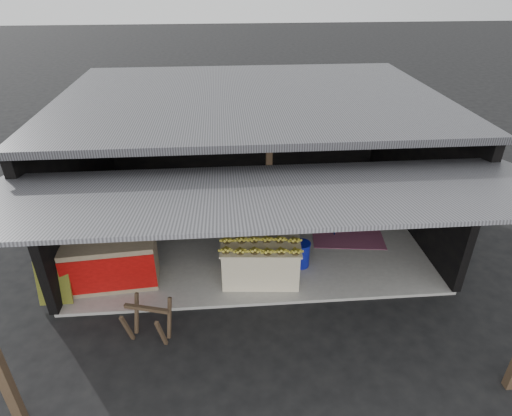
{
  "coord_description": "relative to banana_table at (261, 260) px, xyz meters",
  "views": [
    {
      "loc": [
        -0.56,
        -5.56,
        5.18
      ],
      "look_at": [
        0.02,
        1.51,
        1.1
      ],
      "focal_mm": 30.0,
      "sensor_mm": 36.0,
      "label": 1
    }
  ],
  "objects": [
    {
      "name": "ground",
      "position": [
        -0.04,
        -0.7,
        -0.45
      ],
      "size": [
        80.0,
        80.0,
        0.0
      ],
      "primitive_type": "plane",
      "color": "black",
      "rests_on": "ground"
    },
    {
      "name": "concrete_slab",
      "position": [
        -0.04,
        1.8,
        -0.42
      ],
      "size": [
        7.0,
        5.0,
        0.06
      ],
      "primitive_type": "cube",
      "color": "gray",
      "rests_on": "ground"
    },
    {
      "name": "shophouse",
      "position": [
        -0.04,
        2.11,
        1.65
      ],
      "size": [
        7.4,
        7.29,
        3.02
      ],
      "color": "black",
      "rests_on": "ground"
    },
    {
      "name": "banana_table",
      "position": [
        0.0,
        0.0,
        0.0
      ],
      "size": [
        1.49,
        1.0,
        0.78
      ],
      "rotation": [
        0.0,
        0.0,
        -0.09
      ],
      "color": "silver",
      "rests_on": "concrete_slab"
    },
    {
      "name": "banana_pile",
      "position": [
        0.0,
        0.0,
        0.47
      ],
      "size": [
        1.37,
        0.9,
        0.15
      ],
      "primitive_type": null,
      "rotation": [
        0.0,
        0.0,
        -0.09
      ],
      "color": "yellow",
      "rests_on": "banana_table"
    },
    {
      "name": "white_crate",
      "position": [
        -0.07,
        1.07,
        0.05
      ],
      "size": [
        0.85,
        0.63,
        0.88
      ],
      "rotation": [
        0.0,
        0.0,
        -0.11
      ],
      "color": "white",
      "rests_on": "concrete_slab"
    },
    {
      "name": "neighbor_stall",
      "position": [
        -2.68,
        0.08,
        0.1
      ],
      "size": [
        1.64,
        0.84,
        1.64
      ],
      "rotation": [
        0.0,
        0.0,
        0.08
      ],
      "color": "#998466",
      "rests_on": "concrete_slab"
    },
    {
      "name": "green_signboard",
      "position": [
        -3.57,
        -0.36,
        0.02
      ],
      "size": [
        0.55,
        0.21,
        0.82
      ],
      "primitive_type": "cube",
      "rotation": [
        -0.22,
        0.0,
        0.0
      ],
      "color": "black",
      "rests_on": "concrete_slab"
    },
    {
      "name": "sawhorse",
      "position": [
        -1.86,
        -1.31,
        -0.03
      ],
      "size": [
        0.74,
        0.73,
        0.67
      ],
      "rotation": [
        0.0,
        0.0,
        -0.27
      ],
      "color": "#473423",
      "rests_on": "ground"
    },
    {
      "name": "water_barrel",
      "position": [
        0.81,
        0.32,
        -0.15
      ],
      "size": [
        0.33,
        0.33,
        0.48
      ],
      "primitive_type": "cylinder",
      "color": "#0D1696",
      "rests_on": "concrete_slab"
    },
    {
      "name": "plastic_chair",
      "position": [
        1.86,
        1.63,
        0.19
      ],
      "size": [
        0.55,
        0.55,
        0.98
      ],
      "rotation": [
        0.0,
        0.0,
        0.2
      ],
      "color": "#090E35",
      "rests_on": "concrete_slab"
    },
    {
      "name": "magenta_rug",
      "position": [
        2.0,
        1.25,
        -0.39
      ],
      "size": [
        1.61,
        1.18,
        0.01
      ],
      "primitive_type": "cube",
      "rotation": [
        0.0,
        0.0,
        -0.13
      ],
      "color": "maroon",
      "rests_on": "concrete_slab"
    },
    {
      "name": "picture_frames",
      "position": [
        -0.21,
        4.19,
        1.48
      ],
      "size": [
        1.62,
        0.04,
        0.46
      ],
      "color": "black",
      "rests_on": "shophouse"
    }
  ]
}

